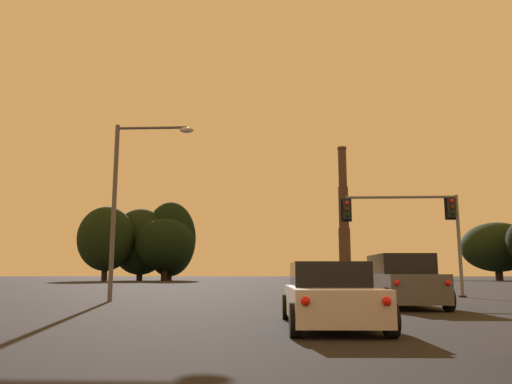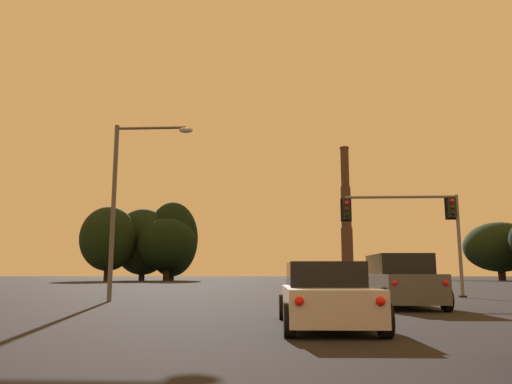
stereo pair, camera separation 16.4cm
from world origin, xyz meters
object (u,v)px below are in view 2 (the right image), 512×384
at_px(traffic_light_overhead_right, 417,218).
at_px(smokestack, 347,225).
at_px(suv_right_lane_front, 400,282).
at_px(street_lamp, 128,189).
at_px(sedan_center_lane_second, 325,296).

xyz_separation_m(traffic_light_overhead_right, smokestack, (13.48, 133.80, 12.60)).
relative_size(suv_right_lane_front, smokestack, 0.12).
relative_size(street_lamp, smokestack, 0.19).
height_order(sedan_center_lane_second, street_lamp, street_lamp).
bearing_deg(smokestack, traffic_light_overhead_right, -95.75).
relative_size(suv_right_lane_front, traffic_light_overhead_right, 0.80).
bearing_deg(suv_right_lane_front, smokestack, 81.91).
height_order(sedan_center_lane_second, traffic_light_overhead_right, traffic_light_overhead_right).
bearing_deg(suv_right_lane_front, traffic_light_overhead_right, 68.87).
height_order(sedan_center_lane_second, smokestack, smokestack).
bearing_deg(sedan_center_lane_second, traffic_light_overhead_right, 66.00).
distance_m(sedan_center_lane_second, suv_right_lane_front, 7.47).
bearing_deg(suv_right_lane_front, street_lamp, 161.40).
xyz_separation_m(sedan_center_lane_second, street_lamp, (-7.84, 10.14, 4.26)).
bearing_deg(street_lamp, smokestack, 78.81).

